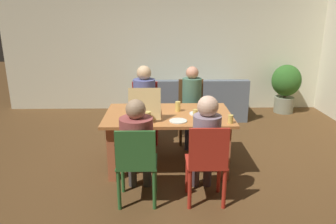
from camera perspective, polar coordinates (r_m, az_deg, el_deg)
ground_plane at (r=4.46m, az=0.03°, el=-9.44°), size 20.00×20.00×0.00m
back_wall at (r=6.84m, az=-0.50°, el=12.95°), size 6.72×0.12×2.99m
dining_table at (r=4.22m, az=0.03°, el=-1.92°), size 1.64×1.01×0.74m
chair_0 at (r=3.42m, az=-5.61°, el=-8.96°), size 0.43×0.41×0.89m
person_0 at (r=3.46m, az=-5.53°, el=-5.08°), size 0.35×0.54×1.16m
chair_1 at (r=5.16m, az=4.10°, el=0.51°), size 0.42×0.40×0.99m
person_1 at (r=4.96m, az=4.31°, el=2.08°), size 0.30×0.52×1.23m
chair_2 at (r=5.17m, az=-4.11°, el=0.46°), size 0.43×0.39×0.95m
person_2 at (r=4.98m, az=-4.23°, el=2.41°), size 0.34×0.51×1.24m
chair_3 at (r=3.43m, az=6.93°, el=-8.85°), size 0.42×0.39×0.92m
person_3 at (r=3.48m, az=6.72°, el=-4.78°), size 0.29×0.51×1.20m
pizza_box_0 at (r=4.11m, az=-4.02°, el=0.14°), size 0.39×0.52×0.40m
plate_0 at (r=4.18m, az=5.51°, el=-0.29°), size 0.25×0.25×0.01m
plate_1 at (r=3.89m, az=1.82°, el=-1.59°), size 0.22×0.22×0.01m
drinking_glass_0 at (r=4.27m, az=1.77°, el=0.99°), size 0.07×0.07×0.13m
drinking_glass_1 at (r=3.88m, az=11.09°, el=-1.25°), size 0.06×0.06×0.10m
drinking_glass_2 at (r=3.96m, az=4.89°, el=-0.43°), size 0.06×0.06×0.13m
drinking_glass_3 at (r=3.81m, az=-3.55°, el=-0.99°), size 0.07×0.07×0.14m
couch at (r=6.41m, az=3.76°, el=1.61°), size 2.18×0.89×0.81m
potted_plant at (r=7.06m, az=20.25°, el=4.54°), size 0.59×0.59×1.00m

